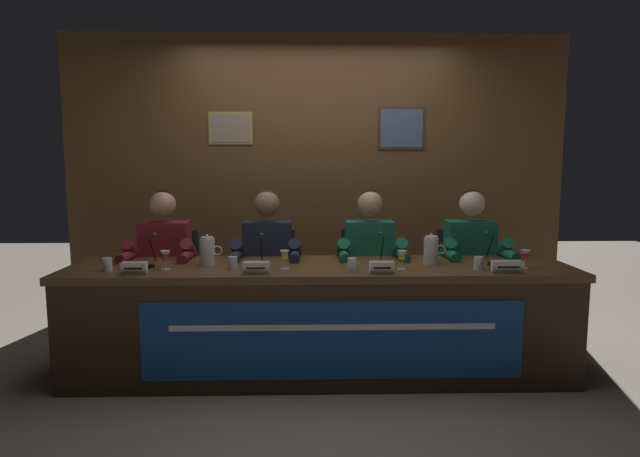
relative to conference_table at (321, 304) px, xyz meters
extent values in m
plane|color=gray|center=(0.00, 0.11, -0.51)|extent=(12.00, 12.00, 0.00)
cube|color=brown|center=(0.00, 1.55, 0.79)|extent=(4.59, 0.12, 2.60)
cube|color=tan|center=(-0.78, 1.48, 1.24)|extent=(0.40, 0.02, 0.29)
cube|color=gray|center=(-0.78, 1.47, 1.24)|extent=(0.36, 0.01, 0.25)
cube|color=#4C3319|center=(0.78, 1.48, 1.24)|extent=(0.42, 0.02, 0.38)
cube|color=slate|center=(0.78, 1.47, 1.24)|extent=(0.38, 0.01, 0.34)
cube|color=brown|center=(0.00, 0.11, 0.22)|extent=(3.39, 0.74, 0.05)
cube|color=#342112|center=(0.00, -0.24, -0.16)|extent=(3.33, 0.04, 0.70)
cube|color=#342112|center=(-1.65, 0.11, -0.16)|extent=(0.08, 0.66, 0.70)
cube|color=#342112|center=(1.64, 0.11, -0.16)|extent=(0.08, 0.66, 0.70)
cube|color=#19478C|center=(0.07, -0.26, -0.16)|extent=(2.36, 0.01, 0.49)
cube|color=white|center=(0.07, -0.27, -0.07)|extent=(2.01, 0.00, 0.04)
cylinder|color=black|center=(-1.16, 0.58, -0.50)|extent=(0.44, 0.44, 0.02)
cylinder|color=black|center=(-1.16, 0.58, -0.28)|extent=(0.05, 0.05, 0.42)
cube|color=#232328|center=(-1.16, 0.58, -0.05)|extent=(0.44, 0.44, 0.03)
cube|color=#232328|center=(-1.16, 0.78, 0.18)|extent=(0.40, 0.05, 0.44)
cylinder|color=black|center=(-1.26, 0.23, -0.28)|extent=(0.10, 0.10, 0.47)
cylinder|color=black|center=(-1.06, 0.23, -0.28)|extent=(0.10, 0.10, 0.47)
cylinder|color=black|center=(-1.26, 0.38, 0.01)|extent=(0.13, 0.34, 0.13)
cylinder|color=black|center=(-1.06, 0.38, 0.01)|extent=(0.13, 0.34, 0.13)
cube|color=maroon|center=(-1.16, 0.55, 0.25)|extent=(0.36, 0.20, 0.48)
sphere|color=tan|center=(-1.16, 0.53, 0.63)|extent=(0.19, 0.19, 0.19)
sphere|color=black|center=(-1.16, 0.55, 0.64)|extent=(0.17, 0.17, 0.17)
cylinder|color=maroon|center=(-1.37, 0.45, 0.27)|extent=(0.09, 0.30, 0.25)
cylinder|color=maroon|center=(-0.95, 0.45, 0.27)|extent=(0.09, 0.30, 0.25)
cylinder|color=maroon|center=(-1.37, 0.29, 0.27)|extent=(0.07, 0.24, 0.07)
cylinder|color=maroon|center=(-0.95, 0.29, 0.27)|extent=(0.07, 0.24, 0.07)
cube|color=white|center=(-1.16, -0.17, 0.28)|extent=(0.16, 0.03, 0.08)
cube|color=white|center=(-1.16, -0.14, 0.28)|extent=(0.16, 0.03, 0.08)
cube|color=black|center=(-1.16, -0.18, 0.28)|extent=(0.11, 0.01, 0.01)
cylinder|color=white|center=(-1.01, -0.01, 0.24)|extent=(0.06, 0.06, 0.00)
cylinder|color=white|center=(-1.01, -0.01, 0.27)|extent=(0.01, 0.01, 0.05)
cone|color=white|center=(-1.01, -0.01, 0.33)|extent=(0.06, 0.06, 0.06)
cylinder|color=#B21E2D|center=(-1.01, -0.01, 0.33)|extent=(0.04, 0.04, 0.04)
cylinder|color=silver|center=(-1.37, -0.05, 0.28)|extent=(0.06, 0.06, 0.08)
cylinder|color=silver|center=(-1.37, -0.05, 0.27)|extent=(0.05, 0.05, 0.05)
cylinder|color=black|center=(-1.13, 0.06, 0.25)|extent=(0.06, 0.06, 0.02)
cylinder|color=black|center=(-1.13, 0.12, 0.35)|extent=(0.01, 0.13, 0.18)
sphere|color=#2D2D2D|center=(-1.13, 0.18, 0.44)|extent=(0.03, 0.03, 0.03)
cylinder|color=black|center=(-0.39, 0.58, -0.50)|extent=(0.44, 0.44, 0.02)
cylinder|color=black|center=(-0.39, 0.58, -0.28)|extent=(0.05, 0.05, 0.42)
cube|color=#232328|center=(-0.39, 0.58, -0.05)|extent=(0.44, 0.44, 0.03)
cube|color=#232328|center=(-0.39, 0.78, 0.18)|extent=(0.40, 0.05, 0.44)
cylinder|color=black|center=(-0.49, 0.23, -0.28)|extent=(0.10, 0.10, 0.47)
cylinder|color=black|center=(-0.29, 0.23, -0.28)|extent=(0.10, 0.10, 0.47)
cylinder|color=black|center=(-0.49, 0.38, 0.01)|extent=(0.13, 0.34, 0.13)
cylinder|color=black|center=(-0.29, 0.38, 0.01)|extent=(0.13, 0.34, 0.13)
cube|color=#1E2338|center=(-0.39, 0.55, 0.25)|extent=(0.36, 0.20, 0.48)
sphere|color=#8E664C|center=(-0.39, 0.53, 0.63)|extent=(0.19, 0.19, 0.19)
sphere|color=#331E0F|center=(-0.39, 0.55, 0.64)|extent=(0.17, 0.17, 0.17)
cylinder|color=#1E2338|center=(-0.60, 0.45, 0.27)|extent=(0.09, 0.30, 0.25)
cylinder|color=#1E2338|center=(-0.18, 0.45, 0.27)|extent=(0.09, 0.30, 0.25)
cylinder|color=#1E2338|center=(-0.60, 0.29, 0.27)|extent=(0.07, 0.24, 0.07)
cylinder|color=#1E2338|center=(-0.18, 0.29, 0.27)|extent=(0.07, 0.24, 0.07)
cube|color=white|center=(-0.41, -0.18, 0.28)|extent=(0.16, 0.03, 0.08)
cube|color=white|center=(-0.41, -0.15, 0.28)|extent=(0.16, 0.03, 0.08)
cube|color=black|center=(-0.41, -0.18, 0.28)|extent=(0.11, 0.01, 0.01)
cylinder|color=white|center=(-0.24, -0.02, 0.24)|extent=(0.06, 0.06, 0.00)
cylinder|color=white|center=(-0.24, -0.02, 0.27)|extent=(0.01, 0.01, 0.05)
cone|color=white|center=(-0.24, -0.02, 0.33)|extent=(0.06, 0.06, 0.06)
cylinder|color=yellow|center=(-0.24, -0.02, 0.33)|extent=(0.04, 0.04, 0.04)
cylinder|color=silver|center=(-0.57, -0.02, 0.28)|extent=(0.06, 0.06, 0.08)
cylinder|color=silver|center=(-0.57, -0.02, 0.27)|extent=(0.05, 0.05, 0.05)
cylinder|color=black|center=(-0.40, 0.05, 0.25)|extent=(0.06, 0.06, 0.02)
cylinder|color=black|center=(-0.40, 0.11, 0.35)|extent=(0.01, 0.13, 0.18)
sphere|color=#2D2D2D|center=(-0.40, 0.17, 0.44)|extent=(0.03, 0.03, 0.03)
cylinder|color=black|center=(0.38, 0.58, -0.50)|extent=(0.44, 0.44, 0.02)
cylinder|color=black|center=(0.38, 0.58, -0.28)|extent=(0.05, 0.05, 0.42)
cube|color=#232328|center=(0.38, 0.58, -0.05)|extent=(0.44, 0.44, 0.03)
cube|color=#232328|center=(0.38, 0.78, 0.18)|extent=(0.40, 0.05, 0.44)
cylinder|color=black|center=(0.28, 0.23, -0.28)|extent=(0.10, 0.10, 0.47)
cylinder|color=black|center=(0.48, 0.23, -0.28)|extent=(0.10, 0.10, 0.47)
cylinder|color=black|center=(0.28, 0.38, 0.01)|extent=(0.13, 0.34, 0.13)
cylinder|color=black|center=(0.48, 0.38, 0.01)|extent=(0.13, 0.34, 0.13)
cube|color=#196047|center=(0.38, 0.55, 0.25)|extent=(0.36, 0.20, 0.48)
sphere|color=tan|center=(0.38, 0.53, 0.63)|extent=(0.19, 0.19, 0.19)
sphere|color=black|center=(0.38, 0.55, 0.64)|extent=(0.17, 0.17, 0.17)
cylinder|color=#196047|center=(0.17, 0.45, 0.27)|extent=(0.09, 0.30, 0.25)
cylinder|color=#196047|center=(0.59, 0.45, 0.27)|extent=(0.09, 0.30, 0.25)
cylinder|color=#196047|center=(0.17, 0.29, 0.27)|extent=(0.07, 0.24, 0.07)
cylinder|color=#196047|center=(0.59, 0.29, 0.27)|extent=(0.07, 0.24, 0.07)
cube|color=white|center=(0.38, -0.19, 0.28)|extent=(0.15, 0.03, 0.08)
cube|color=white|center=(0.38, -0.16, 0.28)|extent=(0.15, 0.03, 0.08)
cube|color=black|center=(0.38, -0.20, 0.28)|extent=(0.11, 0.01, 0.01)
cylinder|color=white|center=(0.53, -0.05, 0.24)|extent=(0.06, 0.06, 0.00)
cylinder|color=white|center=(0.53, -0.05, 0.27)|extent=(0.01, 0.01, 0.05)
cone|color=white|center=(0.53, -0.05, 0.33)|extent=(0.06, 0.06, 0.06)
cylinder|color=yellow|center=(0.53, -0.05, 0.33)|extent=(0.04, 0.04, 0.04)
cylinder|color=silver|center=(0.20, -0.09, 0.28)|extent=(0.06, 0.06, 0.08)
cylinder|color=silver|center=(0.20, -0.09, 0.27)|extent=(0.05, 0.05, 0.05)
cylinder|color=black|center=(0.42, 0.08, 0.25)|extent=(0.06, 0.06, 0.02)
cylinder|color=black|center=(0.42, 0.14, 0.35)|extent=(0.01, 0.13, 0.18)
sphere|color=#2D2D2D|center=(0.42, 0.21, 0.44)|extent=(0.03, 0.03, 0.03)
cylinder|color=black|center=(1.16, 0.58, -0.50)|extent=(0.44, 0.44, 0.02)
cylinder|color=black|center=(1.16, 0.58, -0.28)|extent=(0.05, 0.05, 0.42)
cube|color=#232328|center=(1.16, 0.58, -0.05)|extent=(0.44, 0.44, 0.03)
cube|color=#232328|center=(1.16, 0.78, 0.18)|extent=(0.40, 0.05, 0.44)
cylinder|color=black|center=(1.06, 0.23, -0.28)|extent=(0.10, 0.10, 0.47)
cylinder|color=black|center=(1.26, 0.23, -0.28)|extent=(0.10, 0.10, 0.47)
cylinder|color=black|center=(1.06, 0.38, 0.01)|extent=(0.13, 0.34, 0.13)
cylinder|color=black|center=(1.26, 0.38, 0.01)|extent=(0.13, 0.34, 0.13)
cube|color=#196047|center=(1.16, 0.55, 0.25)|extent=(0.36, 0.20, 0.48)
sphere|color=beige|center=(1.16, 0.53, 0.63)|extent=(0.19, 0.19, 0.19)
sphere|color=black|center=(1.16, 0.55, 0.64)|extent=(0.17, 0.17, 0.17)
cylinder|color=#196047|center=(0.95, 0.45, 0.27)|extent=(0.09, 0.30, 0.25)
cylinder|color=#196047|center=(1.37, 0.45, 0.27)|extent=(0.09, 0.30, 0.25)
cylinder|color=#196047|center=(0.95, 0.29, 0.27)|extent=(0.07, 0.24, 0.07)
cylinder|color=#196047|center=(1.37, 0.29, 0.27)|extent=(0.07, 0.24, 0.07)
cube|color=white|center=(1.17, -0.18, 0.28)|extent=(0.20, 0.03, 0.08)
cube|color=white|center=(1.17, -0.15, 0.28)|extent=(0.20, 0.03, 0.08)
cube|color=black|center=(1.17, -0.19, 0.28)|extent=(0.14, 0.01, 0.01)
cylinder|color=white|center=(1.34, -0.03, 0.24)|extent=(0.06, 0.06, 0.00)
cylinder|color=white|center=(1.34, -0.03, 0.27)|extent=(0.01, 0.01, 0.05)
cone|color=white|center=(1.34, -0.03, 0.33)|extent=(0.06, 0.06, 0.06)
cylinder|color=#B21E2D|center=(1.34, -0.03, 0.33)|extent=(0.04, 0.04, 0.04)
cylinder|color=silver|center=(1.02, -0.06, 0.28)|extent=(0.06, 0.06, 0.08)
cylinder|color=silver|center=(1.02, -0.06, 0.27)|extent=(0.05, 0.05, 0.05)
cylinder|color=black|center=(1.16, 0.08, 0.25)|extent=(0.06, 0.06, 0.02)
cylinder|color=black|center=(1.16, 0.14, 0.35)|extent=(0.01, 0.13, 0.18)
sphere|color=#2D2D2D|center=(1.16, 0.20, 0.44)|extent=(0.03, 0.03, 0.03)
cylinder|color=silver|center=(-0.76, 0.14, 0.33)|extent=(0.10, 0.10, 0.18)
cylinder|color=silver|center=(-0.76, 0.14, 0.43)|extent=(0.08, 0.09, 0.01)
sphere|color=silver|center=(-0.76, 0.14, 0.44)|extent=(0.02, 0.02, 0.02)
torus|color=silver|center=(-0.70, 0.14, 0.34)|extent=(0.07, 0.01, 0.07)
cylinder|color=silver|center=(0.76, 0.14, 0.33)|extent=(0.10, 0.10, 0.18)
cylinder|color=silver|center=(0.76, 0.14, 0.43)|extent=(0.08, 0.09, 0.01)
sphere|color=silver|center=(0.76, 0.14, 0.44)|extent=(0.02, 0.02, 0.02)
torus|color=silver|center=(0.83, 0.14, 0.34)|extent=(0.07, 0.01, 0.07)
camera|label=1|loc=(-0.09, -3.39, 0.93)|focal=29.53mm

